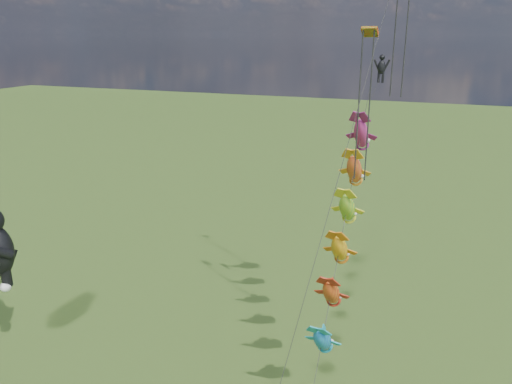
% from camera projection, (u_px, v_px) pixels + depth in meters
% --- Properties ---
extents(fish_windsock_rig, '(0.96, 15.97, 17.33)m').
position_uv_depth(fish_windsock_rig, '(343.00, 228.00, 29.32)').
color(fish_windsock_rig, brown).
rests_on(fish_windsock_rig, ground).
extents(parafoil_rig, '(4.14, 17.25, 26.94)m').
position_uv_depth(parafoil_rig, '(380.00, 60.00, 26.97)').
color(parafoil_rig, brown).
rests_on(parafoil_rig, ground).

